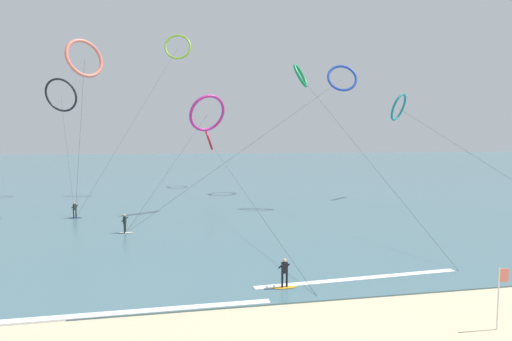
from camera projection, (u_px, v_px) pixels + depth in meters
name	position (u px, v px, depth m)	size (l,w,h in m)	color
sea_water	(204.00, 167.00, 118.92)	(400.00, 200.00, 0.08)	#476B75
surfer_amber	(285.00, 275.00, 22.71)	(1.40, 0.61, 1.70)	orange
surfer_navy	(75.00, 211.00, 42.59)	(1.40, 0.73, 1.70)	navy
surfer_ivory	(125.00, 225.00, 35.87)	(1.40, 0.63, 1.70)	silver
kite_crimson	(209.00, 140.00, 69.46)	(3.21, 52.49, 10.05)	red
kite_emerald	(301.00, 76.00, 61.38)	(3.95, 40.26, 19.89)	#199351
kite_lime	(178.00, 47.00, 59.19)	(12.92, 17.64, 23.81)	#8CC62D
kite_coral	(84.00, 58.00, 41.96)	(3.90, 3.58, 18.86)	#EA7260
kite_charcoal	(61.00, 95.00, 58.21)	(8.49, 19.85, 17.09)	black
kite_magenta	(207.00, 113.00, 45.39)	(10.43, 11.07, 13.38)	#CC288E
kite_teal	(399.00, 107.00, 56.54)	(4.11, 32.45, 14.77)	teal
kite_cobalt	(342.00, 78.00, 48.22)	(26.06, 10.58, 17.42)	#2647B7
beach_flag	(501.00, 288.00, 17.86)	(0.47, 0.10, 2.82)	silver
wave_crest_near	(96.00, 316.00, 19.25)	(16.97, 0.50, 0.12)	white
wave_crest_mid	(360.00, 279.00, 24.21)	(13.08, 0.50, 0.12)	white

